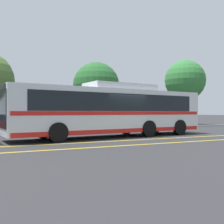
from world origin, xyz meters
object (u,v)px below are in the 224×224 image
transit_bus (112,110)px  tree_1 (185,80)px  tree_2 (96,85)px  parked_car_2 (75,122)px

transit_bus → tree_1: bearing=-61.7°
tree_1 → tree_2: size_ratio=1.18×
transit_bus → tree_1: 17.36m
transit_bus → parked_car_2: (-0.78, 5.10, -0.89)m
tree_2 → transit_bus: bearing=-105.8°
transit_bus → tree_2: tree_2 is taller
tree_1 → tree_2: 11.23m
transit_bus → parked_car_2: 5.23m
transit_bus → parked_car_2: bearing=1.9°
parked_car_2 → tree_2: 6.69m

